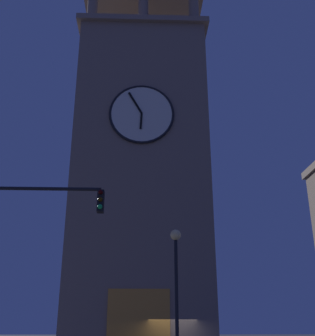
{
  "coord_description": "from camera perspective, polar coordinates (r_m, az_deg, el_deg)",
  "views": [
    {
      "loc": [
        1.6,
        21.68,
        2.18
      ],
      "look_at": [
        0.63,
        -5.03,
        12.29
      ],
      "focal_mm": 44.78,
      "sensor_mm": 36.0,
      "label": 1
    }
  ],
  "objects": [
    {
      "name": "clocktower",
      "position": [
        28.16,
        -2.26,
        -2.12
      ],
      "size": [
        8.81,
        8.74,
        27.32
      ],
      "color": "gray",
      "rests_on": "ground_plane"
    },
    {
      "name": "traffic_signal_near",
      "position": [
        14.34,
        -19.17,
        -9.91
      ],
      "size": [
        4.13,
        0.41,
        6.93
      ],
      "color": "black",
      "rests_on": "ground_plane"
    },
    {
      "name": "street_lamp",
      "position": [
        17.2,
        2.57,
        -14.47
      ],
      "size": [
        0.44,
        0.44,
        5.91
      ],
      "color": "black",
      "rests_on": "ground_plane"
    }
  ]
}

